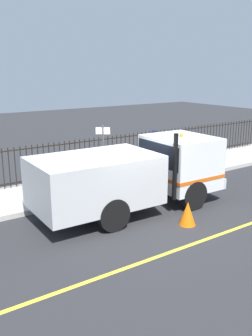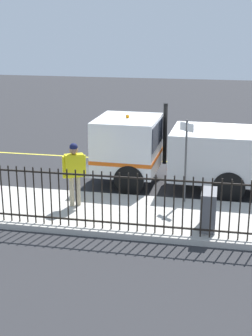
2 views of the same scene
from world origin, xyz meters
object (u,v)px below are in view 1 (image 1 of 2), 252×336
(worker_standing, at_px, (154,147))
(work_truck, at_px, (140,171))
(street_sign, at_px, (103,151))
(utility_cabinet, at_px, (63,171))
(traffic_cone, at_px, (188,213))

(worker_standing, bearing_deg, work_truck, 16.14)
(work_truck, bearing_deg, street_sign, -167.67)
(worker_standing, height_order, utility_cabinet, worker_standing)
(work_truck, bearing_deg, traffic_cone, 12.34)
(worker_standing, relative_size, traffic_cone, 2.60)
(work_truck, distance_m, traffic_cone, 2.13)
(work_truck, distance_m, utility_cabinet, 3.71)
(work_truck, xyz_separation_m, street_sign, (1.70, 0.33, 0.38))
(traffic_cone, bearing_deg, street_sign, 10.91)
(utility_cabinet, bearing_deg, worker_standing, -102.72)
(utility_cabinet, distance_m, traffic_cone, 5.57)
(work_truck, bearing_deg, worker_standing, 135.81)
(worker_standing, height_order, street_sign, street_sign)
(utility_cabinet, xyz_separation_m, street_sign, (-1.79, -0.75, 1.00))
(worker_standing, relative_size, street_sign, 0.76)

